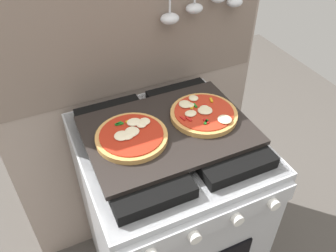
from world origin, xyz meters
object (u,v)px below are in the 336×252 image
(pizza_left, at_px, (132,137))
(pizza_right, at_px, (204,114))
(baking_tray, at_px, (168,130))
(stove, at_px, (168,214))

(pizza_left, distance_m, pizza_right, 0.26)
(baking_tray, distance_m, pizza_right, 0.14)
(stove, distance_m, pizza_right, 0.50)
(stove, distance_m, pizza_left, 0.49)
(stove, height_order, pizza_right, pizza_right)
(pizza_left, xyz_separation_m, pizza_right, (0.26, 0.01, 0.00))
(baking_tray, relative_size, pizza_right, 2.36)
(pizza_right, bearing_deg, pizza_left, -177.86)
(stove, relative_size, baking_tray, 1.67)
(stove, xyz_separation_m, pizza_left, (-0.13, -0.00, 0.48))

